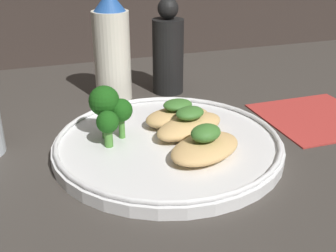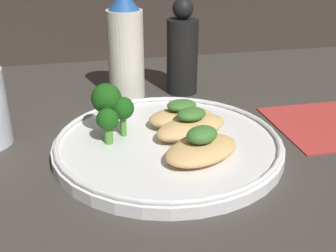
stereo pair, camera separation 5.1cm
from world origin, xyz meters
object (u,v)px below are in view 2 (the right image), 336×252
(broccoli_bunch, at_px, (111,107))
(sauce_bottle, at_px, (126,47))
(plate, at_px, (168,144))
(pepper_grinder, at_px, (182,52))

(broccoli_bunch, distance_m, sauce_bottle, 0.18)
(broccoli_bunch, relative_size, sauce_bottle, 0.40)
(plate, bearing_deg, sauce_bottle, 96.77)
(broccoli_bunch, xyz_separation_m, pepper_grinder, (0.13, 0.18, 0.01))
(plate, height_order, pepper_grinder, pepper_grinder)
(broccoli_bunch, bearing_deg, pepper_grinder, 52.58)
(plate, xyz_separation_m, pepper_grinder, (0.07, 0.20, 0.06))
(broccoli_bunch, height_order, sauce_bottle, sauce_bottle)
(plate, distance_m, broccoli_bunch, 0.08)
(sauce_bottle, bearing_deg, plate, -83.23)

